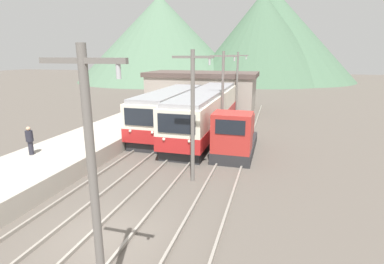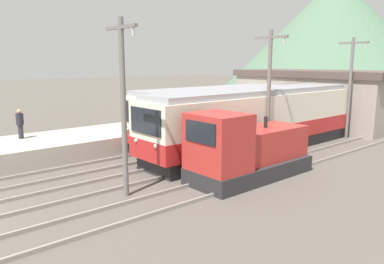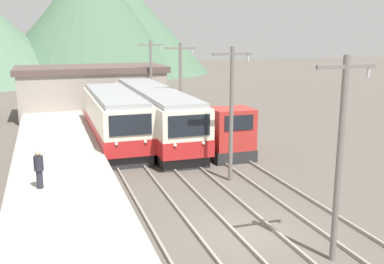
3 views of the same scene
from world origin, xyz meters
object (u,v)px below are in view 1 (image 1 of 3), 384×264
at_px(catenary_mast_near, 93,180).
at_px(catenary_mast_far, 223,92).
at_px(commuter_train_left, 170,114).
at_px(shunting_locomotive, 236,135).
at_px(catenary_mast_mid, 193,112).
at_px(catenary_mast_distant, 237,82).
at_px(person_on_platform, 30,140).
at_px(commuter_train_center, 206,114).

height_order(catenary_mast_near, catenary_mast_far, same).
bearing_deg(commuter_train_left, shunting_locomotive, -32.48).
height_order(catenary_mast_mid, catenary_mast_far, same).
bearing_deg(catenary_mast_near, catenary_mast_distant, 90.00).
relative_size(commuter_train_left, catenary_mast_near, 1.71).
bearing_deg(catenary_mast_far, person_on_platform, -133.05).
relative_size(catenary_mast_far, person_on_platform, 4.15).
distance_m(commuter_train_left, catenary_mast_near, 17.74).
distance_m(commuter_train_left, catenary_mast_far, 4.74).
distance_m(shunting_locomotive, catenary_mast_mid, 5.76).
relative_size(catenary_mast_near, catenary_mast_mid, 1.00).
bearing_deg(catenary_mast_near, person_on_platform, 140.74).
bearing_deg(commuter_train_left, person_on_platform, -114.84).
bearing_deg(catenary_mast_distant, shunting_locomotive, -82.74).
height_order(commuter_train_left, catenary_mast_mid, catenary_mast_mid).
distance_m(catenary_mast_mid, person_on_platform, 9.11).
xyz_separation_m(commuter_train_center, catenary_mast_near, (1.51, -17.71, 1.94)).
bearing_deg(person_on_platform, shunting_locomotive, 30.72).
bearing_deg(catenary_mast_near, commuter_train_left, 104.14).
bearing_deg(catenary_mast_far, shunting_locomotive, -65.91).
distance_m(commuter_train_left, person_on_platform, 10.85).
relative_size(catenary_mast_mid, catenary_mast_far, 1.00).
xyz_separation_m(catenary_mast_near, catenary_mast_mid, (0.00, 8.37, 0.00)).
relative_size(catenary_mast_mid, catenary_mast_distant, 1.00).
bearing_deg(person_on_platform, commuter_train_left, 65.16).
xyz_separation_m(commuter_train_center, shunting_locomotive, (3.00, -4.31, -0.44)).
height_order(shunting_locomotive, catenary_mast_near, catenary_mast_near).
height_order(commuter_train_center, catenary_mast_distant, catenary_mast_distant).
distance_m(commuter_train_left, catenary_mast_distant, 9.31).
distance_m(shunting_locomotive, catenary_mast_far, 4.36).
height_order(shunting_locomotive, catenary_mast_distant, catenary_mast_distant).
bearing_deg(catenary_mast_near, commuter_train_center, 94.87).
bearing_deg(commuter_train_left, catenary_mast_distant, 61.75).
height_order(catenary_mast_far, catenary_mast_distant, same).
bearing_deg(person_on_platform, catenary_mast_near, -39.26).
xyz_separation_m(commuter_train_left, person_on_platform, (-4.56, -9.85, 0.19)).
bearing_deg(catenary_mast_distant, commuter_train_center, -101.52).
xyz_separation_m(commuter_train_center, catenary_mast_mid, (1.51, -9.34, 1.94)).
bearing_deg(commuter_train_left, catenary_mast_far, -4.70).
bearing_deg(catenary_mast_mid, shunting_locomotive, 73.49).
bearing_deg(catenary_mast_mid, person_on_platform, -172.78).
bearing_deg(shunting_locomotive, catenary_mast_distant, 97.26).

